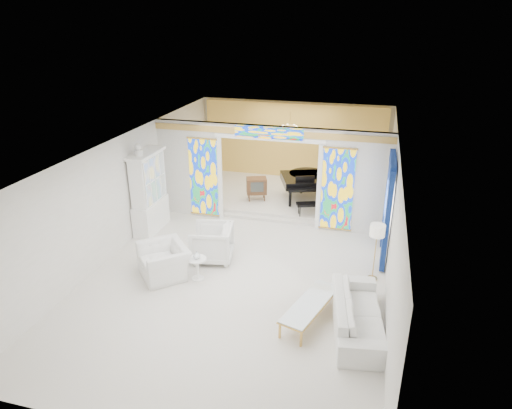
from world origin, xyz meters
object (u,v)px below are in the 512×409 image
(china_cabinet, at_px, (149,193))
(sofa, at_px, (359,314))
(armchair_left, at_px, (164,261))
(grand_piano, at_px, (305,179))
(tv_console, at_px, (257,186))
(coffee_table, at_px, (310,304))
(armchair_right, at_px, (212,243))

(china_cabinet, xyz_separation_m, sofa, (6.17, -3.14, -0.81))
(armchair_left, height_order, grand_piano, grand_piano)
(armchair_left, relative_size, sofa, 0.49)
(china_cabinet, distance_m, tv_console, 3.67)
(sofa, relative_size, coffee_table, 1.28)
(china_cabinet, height_order, tv_console, china_cabinet)
(sofa, distance_m, grand_piano, 6.73)
(china_cabinet, distance_m, armchair_left, 2.82)
(china_cabinet, height_order, sofa, china_cabinet)
(armchair_right, height_order, coffee_table, armchair_right)
(china_cabinet, distance_m, coffee_table, 6.09)
(coffee_table, xyz_separation_m, tv_console, (-2.68, 5.74, 0.29))
(sofa, bearing_deg, coffee_table, 78.51)
(sofa, xyz_separation_m, tv_console, (-3.66, 5.79, 0.31))
(armchair_right, xyz_separation_m, tv_console, (0.17, 3.85, 0.20))
(armchair_left, relative_size, armchair_right, 1.16)
(china_cabinet, bearing_deg, tv_console, 46.52)
(armchair_right, distance_m, coffee_table, 3.41)
(armchair_right, relative_size, sofa, 0.42)
(coffee_table, relative_size, grand_piano, 0.70)
(sofa, relative_size, tv_console, 3.23)
(sofa, distance_m, coffee_table, 0.98)
(china_cabinet, xyz_separation_m, coffee_table, (5.19, -3.10, -0.79))
(coffee_table, bearing_deg, tv_console, 115.05)
(armchair_right, relative_size, grand_piano, 0.38)
(tv_console, bearing_deg, grand_piano, 1.12)
(armchair_right, relative_size, tv_console, 1.36)
(sofa, height_order, tv_console, tv_console)
(grand_piano, distance_m, tv_console, 1.63)
(coffee_table, distance_m, grand_piano, 6.44)
(tv_console, bearing_deg, armchair_left, -121.49)
(armchair_left, height_order, tv_console, tv_console)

